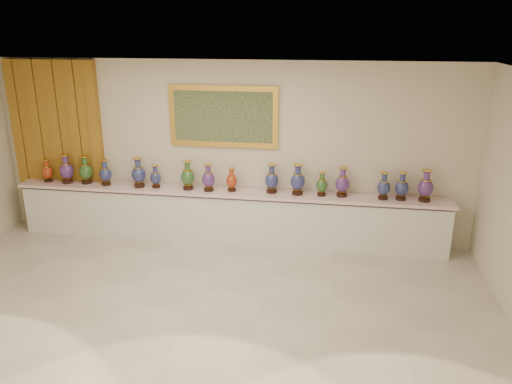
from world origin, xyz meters
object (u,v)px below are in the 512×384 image
vase_1 (66,170)px  vase_2 (86,171)px  vase_0 (47,172)px  counter (227,216)px

vase_1 → vase_2: (0.34, 0.03, -0.01)m
vase_0 → vase_1: 0.38m
counter → vase_1: (-2.83, -0.02, 0.69)m
vase_2 → vase_1: bearing=-174.9°
counter → vase_0: 3.27m
vase_0 → vase_1: vase_1 is taller
vase_0 → vase_1: (0.37, -0.02, 0.05)m
counter → vase_2: vase_2 is taller
counter → vase_0: size_ratio=18.45×
vase_0 → vase_2: vase_2 is taller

